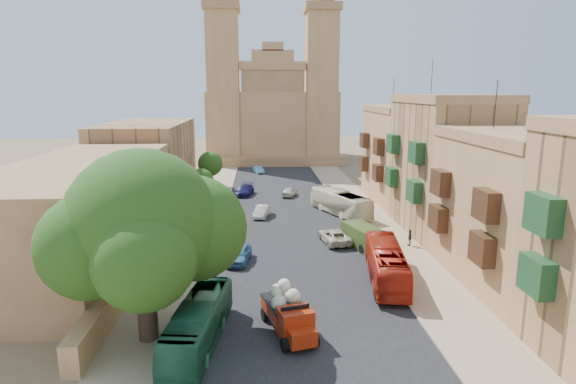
{
  "coord_description": "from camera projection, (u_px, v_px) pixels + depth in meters",
  "views": [
    {
      "loc": [
        -3.04,
        -22.11,
        14.08
      ],
      "look_at": [
        0.0,
        26.0,
        4.0
      ],
      "focal_mm": 30.0,
      "sensor_mm": 36.0,
      "label": 1
    }
  ],
  "objects": [
    {
      "name": "bus_cream_east",
      "position": [
        340.0,
        203.0,
        56.01
      ],
      "size": [
        6.12,
        10.14,
        2.79
      ],
      "primitive_type": "imported",
      "rotation": [
        0.0,
        0.0,
        3.55
      ],
      "color": "#F1E7C2",
      "rests_on": "ground"
    },
    {
      "name": "pedestrian_a",
      "position": [
        408.0,
        281.0,
        34.07
      ],
      "size": [
        0.77,
        0.65,
        1.79
      ],
      "primitive_type": "imported",
      "rotation": [
        0.0,
        0.0,
        3.54
      ],
      "color": "#29282A",
      "rests_on": "ground"
    },
    {
      "name": "street_tree_d",
      "position": [
        210.0,
        164.0,
        70.17
      ],
      "size": [
        3.62,
        3.62,
        5.57
      ],
      "color": "#3C281E",
      "rests_on": "ground"
    },
    {
      "name": "street_tree_b",
      "position": [
        187.0,
        204.0,
        46.81
      ],
      "size": [
        3.25,
        3.25,
        5.0
      ],
      "color": "#3C281E",
      "rests_on": "ground"
    },
    {
      "name": "townhouse_c",
      "position": [
        446.0,
        164.0,
        48.66
      ],
      "size": [
        9.0,
        14.0,
        17.4
      ],
      "color": "#B48152",
      "rests_on": "ground"
    },
    {
      "name": "west_wall",
      "position": [
        154.0,
        241.0,
        43.25
      ],
      "size": [
        1.0,
        40.0,
        1.8
      ],
      "primitive_type": "cube",
      "color": "#A9794C",
      "rests_on": "ground"
    },
    {
      "name": "red_truck",
      "position": [
        288.0,
        311.0,
        28.38
      ],
      "size": [
        3.3,
        5.58,
        3.08
      ],
      "color": "maroon",
      "rests_on": "ground"
    },
    {
      "name": "car_dkblue",
      "position": [
        245.0,
        190.0,
        66.54
      ],
      "size": [
        2.9,
        5.11,
        1.4
      ],
      "primitive_type": "imported",
      "rotation": [
        0.0,
        0.0,
        -0.21
      ],
      "color": "#13114A",
      "rests_on": "ground"
    },
    {
      "name": "sidewalk_east",
      "position": [
        369.0,
        218.0,
        54.56
      ],
      "size": [
        5.0,
        140.0,
        0.01
      ],
      "primitive_type": "cube",
      "color": "#9E8467",
      "rests_on": "ground"
    },
    {
      "name": "west_building_low",
      "position": [
        80.0,
        212.0,
        40.28
      ],
      "size": [
        10.0,
        28.0,
        8.4
      ],
      "primitive_type": "cube",
      "color": "#966941",
      "rests_on": "ground"
    },
    {
      "name": "car_blue_a",
      "position": [
        239.0,
        254.0,
        40.35
      ],
      "size": [
        2.38,
        4.43,
        1.43
      ],
      "primitive_type": "imported",
      "rotation": [
        0.0,
        0.0,
        -0.17
      ],
      "color": "teal",
      "rests_on": "ground"
    },
    {
      "name": "west_building_mid",
      "position": [
        148.0,
        160.0,
        65.51
      ],
      "size": [
        10.0,
        22.0,
        10.0
      ],
      "primitive_type": "cube",
      "color": "#B48152",
      "rests_on": "ground"
    },
    {
      "name": "church",
      "position": [
        272.0,
        114.0,
        99.51
      ],
      "size": [
        28.0,
        22.5,
        36.3
      ],
      "color": "#A9794C",
      "rests_on": "ground"
    },
    {
      "name": "car_white_a",
      "position": [
        262.0,
        211.0,
        55.01
      ],
      "size": [
        2.23,
        4.13,
        1.29
      ],
      "primitive_type": "imported",
      "rotation": [
        0.0,
        0.0,
        -0.23
      ],
      "color": "beige",
      "rests_on": "ground"
    },
    {
      "name": "car_blue_b",
      "position": [
        259.0,
        170.0,
        84.77
      ],
      "size": [
        2.21,
        3.82,
        1.19
      ],
      "primitive_type": "imported",
      "rotation": [
        0.0,
        0.0,
        0.28
      ],
      "color": "#4E9AC6",
      "rests_on": "ground"
    },
    {
      "name": "road_surface",
      "position": [
        286.0,
        220.0,
        53.97
      ],
      "size": [
        14.0,
        140.0,
        0.01
      ],
      "primitive_type": "cube",
      "color": "black",
      "rests_on": "ground"
    },
    {
      "name": "car_white_b",
      "position": [
        289.0,
        192.0,
        65.92
      ],
      "size": [
        2.54,
        3.97,
        1.26
      ],
      "primitive_type": "imported",
      "rotation": [
        0.0,
        0.0,
        2.83
      ],
      "color": "beige",
      "rests_on": "ground"
    },
    {
      "name": "kerb_east",
      "position": [
        347.0,
        218.0,
        54.39
      ],
      "size": [
        0.25,
        140.0,
        0.12
      ],
      "primitive_type": "cube",
      "color": "#9E8467",
      "rests_on": "ground"
    },
    {
      "name": "townhouse_b",
      "position": [
        518.0,
        209.0,
        35.23
      ],
      "size": [
        9.0,
        14.0,
        14.9
      ],
      "color": "#A9794C",
      "rests_on": "ground"
    },
    {
      "name": "townhouse_d",
      "position": [
        404.0,
        154.0,
        62.49
      ],
      "size": [
        9.0,
        14.0,
        15.9
      ],
      "color": "#A9794C",
      "rests_on": "ground"
    },
    {
      "name": "bus_green_north",
      "position": [
        199.0,
        323.0,
        27.15
      ],
      "size": [
        3.35,
        9.39,
        2.56
      ],
      "primitive_type": "imported",
      "rotation": [
        0.0,
        0.0,
        -0.13
      ],
      "color": "#236343",
      "rests_on": "ground"
    },
    {
      "name": "car_cream",
      "position": [
        334.0,
        236.0,
        45.54
      ],
      "size": [
        2.89,
        5.06,
        1.33
      ],
      "primitive_type": "imported",
      "rotation": [
        0.0,
        0.0,
        3.29
      ],
      "color": "beige",
      "rests_on": "ground"
    },
    {
      "name": "pedestrian_c",
      "position": [
        410.0,
        238.0,
        44.67
      ],
      "size": [
        0.72,
        0.99,
        1.56
      ],
      "primitive_type": "imported",
      "rotation": [
        0.0,
        0.0,
        4.29
      ],
      "color": "#313034",
      "rests_on": "ground"
    },
    {
      "name": "bus_red_east",
      "position": [
        386.0,
        264.0,
        36.17
      ],
      "size": [
        3.76,
        10.24,
        2.79
      ],
      "primitive_type": "imported",
      "rotation": [
        0.0,
        0.0,
        3.0
      ],
      "color": "#B32312",
      "rests_on": "ground"
    },
    {
      "name": "sidewalk_west",
      "position": [
        200.0,
        221.0,
        53.38
      ],
      "size": [
        5.0,
        140.0,
        0.01
      ],
      "primitive_type": "cube",
      "color": "#9E8467",
      "rests_on": "ground"
    },
    {
      "name": "ficus_tree",
      "position": [
        144.0,
        230.0,
        26.65
      ],
      "size": [
        11.13,
        10.24,
        11.13
      ],
      "color": "#3C281E",
      "rests_on": "ground"
    },
    {
      "name": "ground",
      "position": [
        320.0,
        372.0,
        24.66
      ],
      "size": [
        260.0,
        260.0,
        0.0
      ],
      "primitive_type": "plane",
      "color": "brown"
    },
    {
      "name": "olive_pickup",
      "position": [
        362.0,
        236.0,
        44.4
      ],
      "size": [
        3.42,
        5.19,
        1.98
      ],
      "color": "#354A1B",
      "rests_on": "ground"
    },
    {
      "name": "kerb_west",
      "position": [
        223.0,
        220.0,
        53.53
      ],
      "size": [
        0.25,
        140.0,
        0.12
      ],
      "primitive_type": "cube",
      "color": "#9E8467",
      "rests_on": "ground"
    },
    {
      "name": "street_tree_a",
      "position": [
        164.0,
        247.0,
        35.18
      ],
      "size": [
        2.83,
        2.83,
        4.35
      ],
      "color": "#3C281E",
      "rests_on": "ground"
    },
    {
      "name": "street_tree_c",
      "position": [
        201.0,
        182.0,
        58.54
      ],
      "size": [
        3.21,
        3.21,
        4.94
      ],
      "color": "#3C281E",
      "rests_on": "ground"
    }
  ]
}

